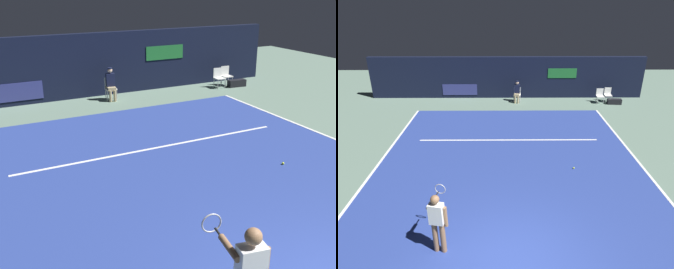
{
  "view_description": "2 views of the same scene",
  "coord_description": "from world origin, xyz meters",
  "views": [
    {
      "loc": [
        -4.65,
        -2.66,
        4.47
      ],
      "look_at": [
        -0.07,
        6.29,
        0.72
      ],
      "focal_mm": 43.44,
      "sensor_mm": 36.0,
      "label": 1
    },
    {
      "loc": [
        -0.21,
        -5.35,
        6.02
      ],
      "look_at": [
        -0.13,
        5.83,
        0.89
      ],
      "focal_mm": 32.4,
      "sensor_mm": 36.0,
      "label": 2
    }
  ],
  "objects": [
    {
      "name": "ground_plane",
      "position": [
        0.0,
        5.03,
        0.0
      ],
      "size": [
        33.2,
        33.2,
        0.0
      ],
      "primitive_type": "plane",
      "color": "slate"
    },
    {
      "name": "court_surface",
      "position": [
        0.0,
        5.03,
        0.01
      ],
      "size": [
        10.38,
        12.06,
        0.01
      ],
      "primitive_type": "cube",
      "color": "navy",
      "rests_on": "ground"
    },
    {
      "name": "line_service",
      "position": [
        0.0,
        7.14,
        0.01
      ],
      "size": [
        8.09,
        0.1,
        0.01
      ],
      "primitive_type": "cube",
      "color": "white",
      "rests_on": "court_surface"
    },
    {
      "name": "back_wall",
      "position": [
        -0.0,
        13.64,
        1.3
      ],
      "size": [
        17.29,
        0.33,
        2.6
      ],
      "color": "black",
      "rests_on": "ground"
    },
    {
      "name": "line_judge_on_chair",
      "position": [
        0.6,
        12.63,
        0.69
      ],
      "size": [
        0.49,
        0.56,
        1.32
      ],
      "color": "white",
      "rests_on": "ground"
    },
    {
      "name": "courtside_chair_near",
      "position": [
        6.22,
        12.64,
        0.5
      ],
      "size": [
        0.45,
        0.43,
        0.88
      ],
      "color": "white",
      "rests_on": "ground"
    },
    {
      "name": "courtside_chair_far",
      "position": [
        5.67,
        12.43,
        0.5
      ],
      "size": [
        0.45,
        0.43,
        0.88
      ],
      "color": "white",
      "rests_on": "ground"
    },
    {
      "name": "tennis_ball",
      "position": [
        2.45,
        4.59,
        0.05
      ],
      "size": [
        0.07,
        0.07,
        0.07
      ],
      "primitive_type": "sphere",
      "color": "#CCE033",
      "rests_on": "court_surface"
    },
    {
      "name": "equipment_bag",
      "position": [
        6.52,
        12.2,
        0.16
      ],
      "size": [
        0.86,
        0.38,
        0.32
      ],
      "primitive_type": "cube",
      "rotation": [
        0.0,
        0.0,
        -0.08
      ],
      "color": "black",
      "rests_on": "ground"
    }
  ]
}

